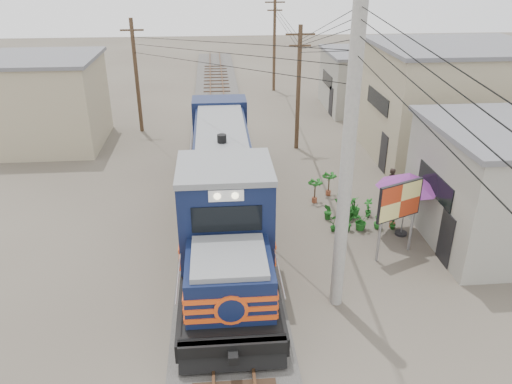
{
  "coord_description": "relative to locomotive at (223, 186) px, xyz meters",
  "views": [
    {
      "loc": [
        -0.25,
        -13.53,
        10.35
      ],
      "look_at": [
        1.21,
        3.52,
        2.2
      ],
      "focal_mm": 35.0,
      "sensor_mm": 36.0,
      "label": 1
    }
  ],
  "objects": [
    {
      "name": "ground",
      "position": [
        0.0,
        -5.02,
        -1.81
      ],
      "size": [
        120.0,
        120.0,
        0.0
      ],
      "primitive_type": "plane",
      "color": "#473F35",
      "rests_on": "ground"
    },
    {
      "name": "ballast",
      "position": [
        0.0,
        4.98,
        -1.73
      ],
      "size": [
        3.6,
        70.0,
        0.16
      ],
      "primitive_type": "cube",
      "color": "#595651",
      "rests_on": "ground"
    },
    {
      "name": "track",
      "position": [
        0.0,
        4.98,
        -1.55
      ],
      "size": [
        1.15,
        70.0,
        0.12
      ],
      "color": "#51331E",
      "rests_on": "ground"
    },
    {
      "name": "locomotive",
      "position": [
        0.0,
        0.0,
        0.0
      ],
      "size": [
        3.1,
        16.9,
        4.19
      ],
      "color": "black",
      "rests_on": "ground"
    },
    {
      "name": "utility_pole_main",
      "position": [
        3.5,
        -5.52,
        3.19
      ],
      "size": [
        0.4,
        0.4,
        10.0
      ],
      "color": "#9E9B93",
      "rests_on": "ground"
    },
    {
      "name": "wooden_pole_mid",
      "position": [
        4.5,
        8.98,
        1.87
      ],
      "size": [
        1.6,
        0.24,
        7.0
      ],
      "color": "#4C3826",
      "rests_on": "ground"
    },
    {
      "name": "wooden_pole_far",
      "position": [
        4.8,
        22.98,
        2.12
      ],
      "size": [
        1.6,
        0.24,
        7.5
      ],
      "color": "#4C3826",
      "rests_on": "ground"
    },
    {
      "name": "wooden_pole_left",
      "position": [
        -5.0,
        12.98,
        1.87
      ],
      "size": [
        1.6,
        0.24,
        7.0
      ],
      "color": "#4C3826",
      "rests_on": "ground"
    },
    {
      "name": "power_lines",
      "position": [
        -0.14,
        3.47,
        5.75
      ],
      "size": [
        9.65,
        19.0,
        3.3
      ],
      "color": "black",
      "rests_on": "ground"
    },
    {
      "name": "shophouse_mid",
      "position": [
        12.5,
        6.98,
        1.3
      ],
      "size": [
        8.4,
        7.35,
        6.2
      ],
      "color": "tan",
      "rests_on": "ground"
    },
    {
      "name": "shophouse_back",
      "position": [
        11.0,
        16.98,
        0.3
      ],
      "size": [
        6.3,
        6.3,
        4.2
      ],
      "color": "gray",
      "rests_on": "ground"
    },
    {
      "name": "shophouse_left",
      "position": [
        -10.0,
        10.98,
        0.8
      ],
      "size": [
        6.3,
        6.3,
        5.2
      ],
      "color": "tan",
      "rests_on": "ground"
    },
    {
      "name": "billboard",
      "position": [
        6.31,
        -2.92,
        0.41
      ],
      "size": [
        1.84,
        0.9,
        3.03
      ],
      "rotation": [
        0.0,
        0.0,
        0.42
      ],
      "color": "#99999E",
      "rests_on": "ground"
    },
    {
      "name": "market_umbrella",
      "position": [
        7.18,
        -1.42,
        0.6
      ],
      "size": [
        3.07,
        3.07,
        2.74
      ],
      "rotation": [
        0.0,
        0.0,
        -0.28
      ],
      "color": "black",
      "rests_on": "ground"
    },
    {
      "name": "vendor",
      "position": [
        7.75,
        1.87,
        -1.04
      ],
      "size": [
        0.67,
        0.62,
        1.54
      ],
      "primitive_type": "imported",
      "rotation": [
        0.0,
        0.0,
        3.75
      ],
      "color": "black",
      "rests_on": "ground"
    },
    {
      "name": "plant_nursery",
      "position": [
        5.54,
        -0.2,
        -1.35
      ],
      "size": [
        3.12,
        1.97,
        1.07
      ],
      "color": "#1A5B1A",
      "rests_on": "ground"
    }
  ]
}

